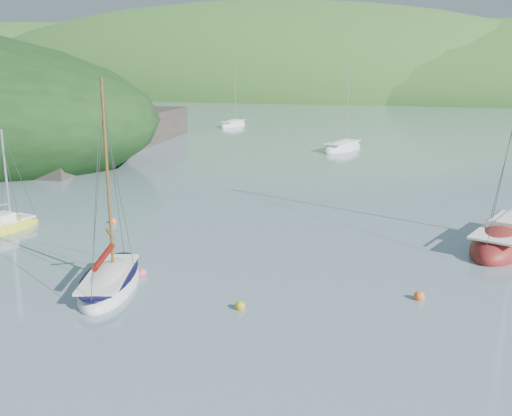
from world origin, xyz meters
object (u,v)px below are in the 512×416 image
(daysailer_white, at_px, (110,282))
(distant_sloop_a, at_px, (342,148))
(sloop_red, at_px, (508,240))
(sailboat_yellow, at_px, (3,228))
(distant_sloop_c, at_px, (233,125))

(daysailer_white, distance_m, distant_sloop_a, 41.78)
(daysailer_white, relative_size, sloop_red, 0.72)
(daysailer_white, relative_size, distant_sloop_a, 0.87)
(sailboat_yellow, bearing_deg, distant_sloop_a, 82.61)
(daysailer_white, height_order, distant_sloop_a, distant_sloop_a)
(sloop_red, relative_size, distant_sloop_a, 1.21)
(sloop_red, bearing_deg, sailboat_yellow, -148.32)
(sloop_red, relative_size, sailboat_yellow, 2.05)
(sloop_red, relative_size, distant_sloop_c, 1.31)
(daysailer_white, distance_m, distant_sloop_c, 63.57)
(daysailer_white, bearing_deg, sloop_red, 16.15)
(distant_sloop_c, bearing_deg, distant_sloop_a, -37.25)
(sailboat_yellow, xyz_separation_m, distant_sloop_c, (-9.31, 55.64, 0.01))
(sloop_red, xyz_separation_m, distant_sloop_c, (-35.14, 48.69, -0.06))
(sailboat_yellow, bearing_deg, daysailer_white, -16.19)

